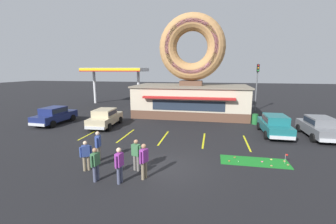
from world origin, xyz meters
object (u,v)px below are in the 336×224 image
(car_teal, at_px, (275,124))
(pedestrian_hooded_kid, at_px, (136,154))
(car_champagne, at_px, (105,117))
(trash_bin, at_px, (255,119))
(car_grey, at_px, (319,126))
(pedestrian_crossing_woman, at_px, (86,154))
(golf_ball, at_px, (238,161))
(car_navy, at_px, (54,115))
(traffic_light_pole, at_px, (257,81))
(putting_flag_pin, at_px, (286,156))
(pedestrian_blue_sweater_man, at_px, (98,144))
(pedestrian_clipboard_woman, at_px, (95,163))
(pedestrian_leather_jacket_man, at_px, (144,160))
(pedestrian_beanie_man, at_px, (119,164))

(car_teal, xyz_separation_m, pedestrian_hooded_kid, (-8.52, -8.18, 0.03))
(car_champagne, relative_size, trash_bin, 4.78)
(car_grey, bearing_deg, pedestrian_crossing_woman, -148.70)
(golf_ball, height_order, car_grey, car_grey)
(car_champagne, relative_size, pedestrian_crossing_woman, 2.98)
(car_champagne, relative_size, car_grey, 1.02)
(golf_ball, xyz_separation_m, pedestrian_hooded_kid, (-5.20, -2.09, 0.85))
(golf_ball, bearing_deg, car_navy, 159.60)
(car_grey, distance_m, traffic_light_pole, 11.45)
(pedestrian_crossing_woman, bearing_deg, car_champagne, 110.85)
(putting_flag_pin, xyz_separation_m, pedestrian_blue_sweater_man, (-10.22, -1.55, 0.51))
(car_navy, bearing_deg, pedestrian_clipboard_woman, -45.04)
(car_grey, relative_size, pedestrian_leather_jacket_man, 2.66)
(golf_ball, bearing_deg, pedestrian_crossing_woman, -161.48)
(pedestrian_crossing_woman, bearing_deg, pedestrian_clipboard_woman, -41.54)
(car_champagne, distance_m, pedestrian_beanie_man, 10.87)
(putting_flag_pin, relative_size, pedestrian_beanie_man, 0.33)
(pedestrian_beanie_man, xyz_separation_m, pedestrian_crossing_woman, (-2.19, 0.89, -0.07))
(trash_bin, height_order, traffic_light_pole, traffic_light_pole)
(pedestrian_clipboard_woman, height_order, pedestrian_crossing_woman, pedestrian_clipboard_woman)
(pedestrian_hooded_kid, xyz_separation_m, pedestrian_leather_jacket_man, (0.65, -0.77, 0.05))
(pedestrian_clipboard_woman, xyz_separation_m, pedestrian_beanie_man, (1.15, 0.03, 0.05))
(car_champagne, relative_size, pedestrian_clipboard_woman, 2.92)
(golf_ball, relative_size, car_champagne, 0.01)
(pedestrian_leather_jacket_man, xyz_separation_m, pedestrian_beanie_man, (-0.96, -0.61, -0.02))
(pedestrian_beanie_man, height_order, traffic_light_pole, traffic_light_pole)
(pedestrian_hooded_kid, height_order, trash_bin, pedestrian_hooded_kid)
(pedestrian_clipboard_woman, bearing_deg, putting_flag_pin, 22.30)
(pedestrian_beanie_man, bearing_deg, car_teal, 47.27)
(car_navy, xyz_separation_m, car_grey, (22.56, -0.01, 0.00))
(pedestrian_blue_sweater_man, xyz_separation_m, pedestrian_hooded_kid, (2.52, -0.80, -0.04))
(car_navy, distance_m, pedestrian_crossing_woman, 12.05)
(putting_flag_pin, bearing_deg, traffic_light_pole, 85.89)
(car_teal, height_order, pedestrian_blue_sweater_man, pedestrian_blue_sweater_man)
(car_teal, bearing_deg, car_grey, -1.70)
(pedestrian_crossing_woman, bearing_deg, golf_ball, 18.52)
(pedestrian_hooded_kid, relative_size, pedestrian_leather_jacket_man, 0.95)
(putting_flag_pin, xyz_separation_m, pedestrian_hooded_kid, (-7.70, -2.35, 0.47))
(pedestrian_beanie_man, relative_size, traffic_light_pole, 0.29)
(pedestrian_blue_sweater_man, height_order, pedestrian_leather_jacket_man, pedestrian_leather_jacket_man)
(car_champagne, relative_size, pedestrian_beanie_man, 2.77)
(car_grey, height_order, pedestrian_blue_sweater_man, pedestrian_blue_sweater_man)
(pedestrian_crossing_woman, xyz_separation_m, traffic_light_pole, (11.38, 19.32, 2.85))
(putting_flag_pin, bearing_deg, pedestrian_clipboard_woman, -157.70)
(golf_ball, relative_size, traffic_light_pole, 0.01)
(pedestrian_clipboard_woman, bearing_deg, pedestrian_blue_sweater_man, 115.60)
(car_champagne, height_order, car_grey, same)
(car_navy, xyz_separation_m, pedestrian_beanie_man, (10.64, -9.47, 0.06))
(pedestrian_hooded_kid, height_order, pedestrian_crossing_woman, pedestrian_hooded_kid)
(pedestrian_leather_jacket_man, bearing_deg, pedestrian_hooded_kid, 130.31)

